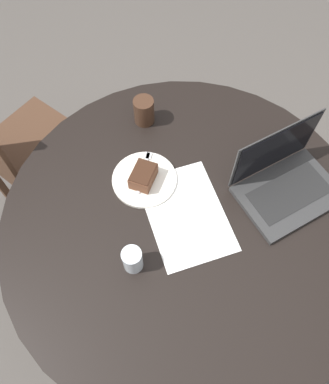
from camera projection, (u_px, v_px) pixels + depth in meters
ground_plane at (178, 281)px, 1.92m from camera, size 12.00×12.00×0.00m
dining_table at (184, 232)px, 1.36m from camera, size 1.23×1.23×0.78m
chair at (17, 149)px, 1.70m from camera, size 0.57×0.57×1.00m
paper_document at (186, 214)px, 1.24m from camera, size 0.43×0.38×0.00m
plate at (144, 179)px, 1.30m from camera, size 0.23×0.23×0.01m
cake_slice at (143, 176)px, 1.27m from camera, size 0.11×0.09×0.06m
fork at (145, 168)px, 1.32m from camera, size 0.17×0.03×0.00m
coffee_glass at (144, 111)px, 1.39m from camera, size 0.08×0.08×0.11m
water_glass at (132, 260)px, 1.12m from camera, size 0.06×0.06×0.09m
laptop at (285, 182)px, 1.26m from camera, size 0.39×0.41×0.23m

